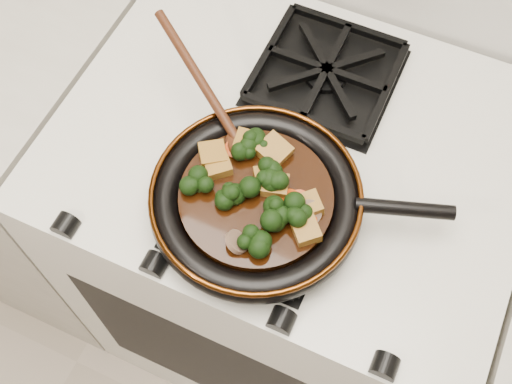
% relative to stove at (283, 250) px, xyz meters
% --- Properties ---
extents(stove, '(0.76, 0.60, 0.90)m').
position_rel_stove_xyz_m(stove, '(0.00, 0.00, 0.00)').
color(stove, silver).
rests_on(stove, ground).
extents(burner_grate_front, '(0.23, 0.23, 0.03)m').
position_rel_stove_xyz_m(burner_grate_front, '(0.00, -0.14, 0.46)').
color(burner_grate_front, black).
rests_on(burner_grate_front, stove).
extents(burner_grate_back, '(0.23, 0.23, 0.03)m').
position_rel_stove_xyz_m(burner_grate_back, '(0.00, 0.14, 0.46)').
color(burner_grate_back, black).
rests_on(burner_grate_back, stove).
extents(skillet, '(0.43, 0.31, 0.05)m').
position_rel_stove_xyz_m(skillet, '(0.00, -0.14, 0.49)').
color(skillet, black).
rests_on(skillet, burner_grate_front).
extents(braising_sauce, '(0.22, 0.22, 0.02)m').
position_rel_stove_xyz_m(braising_sauce, '(-0.00, -0.14, 0.50)').
color(braising_sauce, black).
rests_on(braising_sauce, skillet).
extents(tofu_cube_0, '(0.05, 0.04, 0.02)m').
position_rel_stove_xyz_m(tofu_cube_0, '(0.02, -0.12, 0.52)').
color(tofu_cube_0, olive).
rests_on(tofu_cube_0, braising_sauce).
extents(tofu_cube_1, '(0.05, 0.05, 0.02)m').
position_rel_stove_xyz_m(tofu_cube_1, '(-0.09, -0.11, 0.52)').
color(tofu_cube_1, olive).
rests_on(tofu_cube_1, braising_sauce).
extents(tofu_cube_2, '(0.05, 0.05, 0.02)m').
position_rel_stove_xyz_m(tofu_cube_2, '(-0.07, -0.12, 0.52)').
color(tofu_cube_2, olive).
rests_on(tofu_cube_2, braising_sauce).
extents(tofu_cube_3, '(0.06, 0.05, 0.03)m').
position_rel_stove_xyz_m(tofu_cube_3, '(-0.01, -0.07, 0.52)').
color(tofu_cube_3, olive).
rests_on(tofu_cube_3, braising_sauce).
extents(tofu_cube_4, '(0.05, 0.05, 0.02)m').
position_rel_stove_xyz_m(tofu_cube_4, '(0.00, -0.11, 0.52)').
color(tofu_cube_4, olive).
rests_on(tofu_cube_4, braising_sauce).
extents(tofu_cube_5, '(0.05, 0.05, 0.02)m').
position_rel_stove_xyz_m(tofu_cube_5, '(0.09, -0.17, 0.52)').
color(tofu_cube_5, olive).
rests_on(tofu_cube_5, braising_sauce).
extents(tofu_cube_6, '(0.04, 0.04, 0.02)m').
position_rel_stove_xyz_m(tofu_cube_6, '(-0.05, -0.07, 0.52)').
color(tofu_cube_6, olive).
rests_on(tofu_cube_6, braising_sauce).
extents(tofu_cube_7, '(0.05, 0.05, 0.02)m').
position_rel_stove_xyz_m(tofu_cube_7, '(0.07, -0.13, 0.52)').
color(tofu_cube_7, olive).
rests_on(tofu_cube_7, braising_sauce).
extents(broccoli_floret_0, '(0.07, 0.07, 0.07)m').
position_rel_stove_xyz_m(broccoli_floret_0, '(0.02, -0.11, 0.52)').
color(broccoli_floret_0, black).
rests_on(broccoli_floret_0, braising_sauce).
extents(broccoli_floret_1, '(0.07, 0.08, 0.07)m').
position_rel_stove_xyz_m(broccoli_floret_1, '(-0.04, -0.09, 0.52)').
color(broccoli_floret_1, black).
rests_on(broccoli_floret_1, braising_sauce).
extents(broccoli_floret_2, '(0.09, 0.09, 0.07)m').
position_rel_stove_xyz_m(broccoli_floret_2, '(-0.03, -0.06, 0.52)').
color(broccoli_floret_2, black).
rests_on(broccoli_floret_2, braising_sauce).
extents(broccoli_floret_3, '(0.08, 0.09, 0.06)m').
position_rel_stove_xyz_m(broccoli_floret_3, '(0.03, -0.21, 0.52)').
color(broccoli_floret_3, black).
rests_on(broccoli_floret_3, braising_sauce).
extents(broccoli_floret_4, '(0.08, 0.08, 0.06)m').
position_rel_stove_xyz_m(broccoli_floret_4, '(0.07, -0.15, 0.52)').
color(broccoli_floret_4, black).
rests_on(broccoli_floret_4, braising_sauce).
extents(broccoli_floret_5, '(0.09, 0.09, 0.06)m').
position_rel_stove_xyz_m(broccoli_floret_5, '(-0.03, -0.16, 0.52)').
color(broccoli_floret_5, black).
rests_on(broccoli_floret_5, braising_sauce).
extents(broccoli_floret_6, '(0.07, 0.08, 0.07)m').
position_rel_stove_xyz_m(broccoli_floret_6, '(-0.01, -0.11, 0.52)').
color(broccoli_floret_6, black).
rests_on(broccoli_floret_6, braising_sauce).
extents(broccoli_floret_7, '(0.09, 0.09, 0.07)m').
position_rel_stove_xyz_m(broccoli_floret_7, '(-0.02, -0.15, 0.52)').
color(broccoli_floret_7, black).
rests_on(broccoli_floret_7, braising_sauce).
extents(broccoli_floret_8, '(0.09, 0.09, 0.07)m').
position_rel_stove_xyz_m(broccoli_floret_8, '(0.04, -0.17, 0.52)').
color(broccoli_floret_8, black).
rests_on(broccoli_floret_8, braising_sauce).
extents(broccoli_floret_9, '(0.08, 0.08, 0.07)m').
position_rel_stove_xyz_m(broccoli_floret_9, '(-0.08, -0.17, 0.52)').
color(broccoli_floret_9, black).
rests_on(broccoli_floret_9, braising_sauce).
extents(carrot_coin_0, '(0.03, 0.03, 0.02)m').
position_rel_stove_xyz_m(carrot_coin_0, '(0.06, -0.13, 0.51)').
color(carrot_coin_0, '#B73205').
rests_on(carrot_coin_0, braising_sauce).
extents(carrot_coin_1, '(0.03, 0.03, 0.01)m').
position_rel_stove_xyz_m(carrot_coin_1, '(0.08, -0.15, 0.51)').
color(carrot_coin_1, '#B73205').
rests_on(carrot_coin_1, braising_sauce).
extents(carrot_coin_2, '(0.03, 0.03, 0.01)m').
position_rel_stove_xyz_m(carrot_coin_2, '(-0.06, -0.09, 0.51)').
color(carrot_coin_2, '#B73205').
rests_on(carrot_coin_2, braising_sauce).
extents(carrot_coin_3, '(0.03, 0.03, 0.02)m').
position_rel_stove_xyz_m(carrot_coin_3, '(0.05, -0.13, 0.51)').
color(carrot_coin_3, '#B73205').
rests_on(carrot_coin_3, braising_sauce).
extents(mushroom_slice_0, '(0.05, 0.05, 0.03)m').
position_rel_stove_xyz_m(mushroom_slice_0, '(0.01, -0.22, 0.52)').
color(mushroom_slice_0, brown).
rests_on(mushroom_slice_0, braising_sauce).
extents(mushroom_slice_1, '(0.04, 0.04, 0.02)m').
position_rel_stove_xyz_m(mushroom_slice_1, '(-0.02, -0.07, 0.52)').
color(mushroom_slice_1, brown).
rests_on(mushroom_slice_1, braising_sauce).
extents(mushroom_slice_2, '(0.05, 0.05, 0.03)m').
position_rel_stove_xyz_m(mushroom_slice_2, '(0.08, -0.14, 0.52)').
color(mushroom_slice_2, brown).
rests_on(mushroom_slice_2, braising_sauce).
extents(wooden_spoon, '(0.14, 0.11, 0.25)m').
position_rel_stove_xyz_m(wooden_spoon, '(-0.11, -0.04, 0.53)').
color(wooden_spoon, '#3F1C0D').
rests_on(wooden_spoon, braising_sauce).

